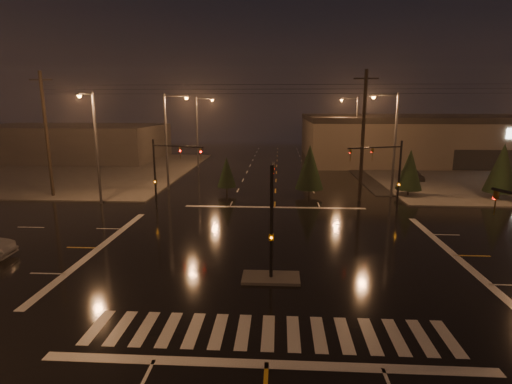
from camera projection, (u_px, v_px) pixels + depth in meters
The scene contains 24 objects.
ground at pixel (272, 252), 24.67m from camera, with size 140.00×140.00×0.00m, color black.
sidewalk_ne at pixel (506, 174), 52.21m from camera, with size 36.00×36.00×0.12m, color #413F3A.
sidewalk_nw at pixel (61, 170), 55.63m from camera, with size 36.00×36.00×0.12m, color #413F3A.
median_island at pixel (271, 278), 20.75m from camera, with size 3.00×1.60×0.15m, color #413F3A.
crosswalk at pixel (268, 332), 15.89m from camera, with size 15.00×2.60×0.01m, color beige.
stop_bar_near at pixel (267, 364), 13.94m from camera, with size 16.00×0.50×0.01m, color beige.
stop_bar_far at pixel (275, 207), 35.40m from camera, with size 16.00×0.50×0.01m, color beige.
retail_building at pixel (487, 136), 66.72m from camera, with size 60.20×28.30×7.20m.
commercial_block at pixel (69, 142), 67.04m from camera, with size 30.00×18.00×5.60m, color #3A3633.
signal_mast_median at pixel (272, 205), 20.88m from camera, with size 0.25×4.59×6.00m.
signal_mast_ne at pixel (389, 168), 33.21m from camera, with size 4.84×1.86×6.00m.
signal_mast_nw at pixel (165, 166), 34.29m from camera, with size 4.84×1.86×6.00m.
streetlight_1 at pixel (169, 135), 41.63m from camera, with size 2.77×0.32×10.00m.
streetlight_2 at pixel (199, 127), 57.24m from camera, with size 2.77×0.32×10.00m.
streetlight_3 at pixel (392, 138), 38.41m from camera, with size 2.77×0.32×10.00m.
streetlight_4 at pixel (354, 127), 57.92m from camera, with size 2.77×0.32×10.00m.
streetlight_5 at pixel (94, 141), 35.26m from camera, with size 0.32×2.77×10.00m.
utility_pole_0 at pixel (47, 134), 38.28m from camera, with size 2.20×0.32×12.00m.
utility_pole_1 at pixel (363, 136), 36.57m from camera, with size 2.20×0.32×12.00m.
conifer_0 at pixel (410, 170), 39.23m from camera, with size 2.54×2.54×4.67m.
conifer_1 at pixel (502, 168), 37.99m from camera, with size 2.99×2.99×5.37m.
conifer_3 at pixel (227, 172), 40.53m from camera, with size 1.96×1.96×3.76m.
conifer_4 at pixel (310, 167), 39.45m from camera, with size 2.81×2.81×5.08m.
car_parked at pixel (413, 175), 48.06m from camera, with size 1.61×4.00×1.36m, color black.
Camera 1 is at (0.35, -23.34, 8.85)m, focal length 28.00 mm.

